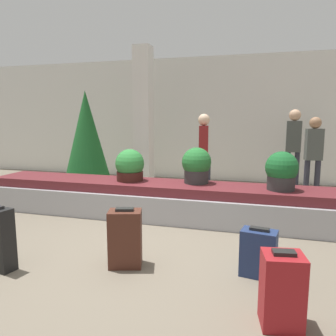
% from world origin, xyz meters
% --- Properties ---
extents(ground_plane, '(18.00, 18.00, 0.00)m').
position_xyz_m(ground_plane, '(0.00, 0.00, 0.00)').
color(ground_plane, '#6B6051').
extents(back_wall, '(18.00, 0.06, 3.20)m').
position_xyz_m(back_wall, '(0.00, 5.10, 1.60)').
color(back_wall, silver).
rests_on(back_wall, ground_plane).
extents(carousel, '(6.60, 0.96, 0.58)m').
position_xyz_m(carousel, '(0.00, 1.53, 0.28)').
color(carousel, '#9E9EA3').
rests_on(carousel, ground_plane).
extents(pillar, '(0.37, 0.37, 3.20)m').
position_xyz_m(pillar, '(-1.13, 3.47, 1.60)').
color(pillar, silver).
rests_on(pillar, ground_plane).
extents(suitcase_0, '(0.42, 0.35, 0.66)m').
position_xyz_m(suitcase_0, '(0.05, -0.36, 0.32)').
color(suitcase_0, '#472319').
rests_on(suitcase_0, ground_plane).
extents(suitcase_1, '(0.35, 0.32, 0.62)m').
position_xyz_m(suitcase_1, '(1.66, -1.01, 0.30)').
color(suitcase_1, maroon).
rests_on(suitcase_1, ground_plane).
extents(suitcase_3, '(0.39, 0.28, 0.52)m').
position_xyz_m(suitcase_3, '(1.47, -0.19, 0.25)').
color(suitcase_3, navy).
rests_on(suitcase_3, ground_plane).
extents(potted_plant_0, '(0.48, 0.48, 0.58)m').
position_xyz_m(potted_plant_0, '(1.76, 1.50, 0.86)').
color(potted_plant_0, '#2D2D2D').
rests_on(potted_plant_0, carousel).
extents(potted_plant_1, '(0.49, 0.49, 0.54)m').
position_xyz_m(potted_plant_1, '(-0.68, 1.55, 0.82)').
color(potted_plant_1, '#381914').
rests_on(potted_plant_1, carousel).
extents(potted_plant_2, '(0.48, 0.48, 0.59)m').
position_xyz_m(potted_plant_2, '(0.45, 1.66, 0.87)').
color(potted_plant_2, '#2D2D2D').
rests_on(potted_plant_2, carousel).
extents(traveler_0, '(0.33, 0.26, 1.82)m').
position_xyz_m(traveler_0, '(2.14, 4.31, 1.11)').
color(traveler_0, '#282833').
rests_on(traveler_0, ground_plane).
extents(traveler_1, '(0.35, 0.24, 1.66)m').
position_xyz_m(traveler_1, '(2.47, 3.55, 0.99)').
color(traveler_1, '#282833').
rests_on(traveler_1, ground_plane).
extents(traveler_2, '(0.31, 0.34, 1.72)m').
position_xyz_m(traveler_2, '(0.31, 3.12, 1.03)').
color(traveler_2, '#282833').
rests_on(traveler_2, ground_plane).
extents(decorated_tree, '(1.06, 1.06, 2.23)m').
position_xyz_m(decorated_tree, '(-2.29, 2.95, 1.20)').
color(decorated_tree, '#4C331E').
rests_on(decorated_tree, ground_plane).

